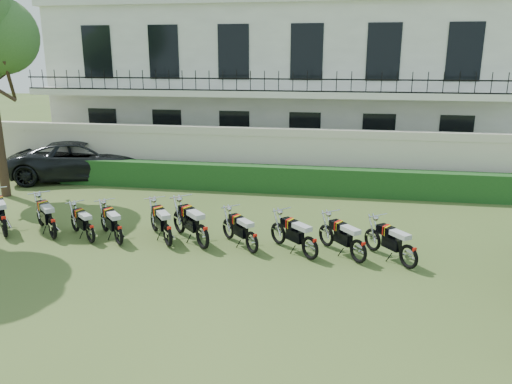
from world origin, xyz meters
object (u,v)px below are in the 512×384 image
motorcycle_1 (52,223)px  motorcycle_9 (409,251)px  motorcycle_2 (90,229)px  motorcycle_8 (359,246)px  suv (85,160)px  motorcycle_5 (202,231)px  motorcycle_6 (252,237)px  motorcycle_0 (3,220)px  motorcycle_3 (118,230)px  motorcycle_7 (310,242)px  motorcycle_4 (168,230)px

motorcycle_1 → motorcycle_9: (9.54, -0.36, -0.03)m
motorcycle_2 → motorcycle_8: motorcycle_8 is taller
motorcycle_8 → suv: size_ratio=0.26×
motorcycle_1 → motorcycle_5: (4.32, 0.01, 0.03)m
motorcycle_1 → motorcycle_8: bearing=-47.0°
motorcycle_9 → suv: suv is taller
motorcycle_8 → motorcycle_9: same height
motorcycle_6 → motorcycle_8: (2.70, -0.16, 0.01)m
motorcycle_0 → motorcycle_1: (1.42, 0.11, -0.03)m
motorcycle_2 → motorcycle_3: size_ratio=0.94×
motorcycle_0 → motorcycle_7: size_ratio=1.15×
motorcycle_0 → suv: suv is taller
motorcycle_6 → motorcycle_9: size_ratio=0.92×
motorcycle_5 → motorcycle_9: bearing=-47.0°
motorcycle_0 → motorcycle_6: bearing=-42.5°
motorcycle_0 → motorcycle_6: motorcycle_0 is taller
motorcycle_8 → motorcycle_9: size_ratio=0.98×
motorcycle_7 → motorcycle_8: 1.19m
motorcycle_0 → motorcycle_6: size_ratio=1.15×
motorcycle_0 → motorcycle_7: motorcycle_0 is taller
motorcycle_0 → suv: 7.01m
motorcycle_8 → suv: suv is taller
motorcycle_2 → motorcycle_4: 2.18m
motorcycle_2 → motorcycle_5: bearing=-46.8°
motorcycle_5 → suv: size_ratio=0.28×
motorcycle_3 → motorcycle_7: size_ratio=1.01×
motorcycle_2 → motorcycle_4: motorcycle_4 is taller
motorcycle_0 → motorcycle_9: size_ratio=1.06×
motorcycle_3 → motorcycle_2: bearing=135.6°
motorcycle_8 → motorcycle_2: bearing=139.4°
motorcycle_1 → motorcycle_5: size_ratio=0.92×
motorcycle_4 → motorcycle_5: 0.97m
motorcycle_5 → motorcycle_9: motorcycle_5 is taller
motorcycle_0 → motorcycle_8: size_ratio=1.08×
motorcycle_2 → motorcycle_6: size_ratio=0.95×
motorcycle_1 → motorcycle_8: (8.36, -0.22, -0.03)m
motorcycle_4 → motorcycle_5: (0.97, -0.01, 0.04)m
motorcycle_6 → motorcycle_0: bearing=138.4°
motorcycle_4 → motorcycle_8: (5.01, -0.24, -0.02)m
motorcycle_2 → motorcycle_7: (6.00, -0.13, 0.04)m
motorcycle_2 → motorcycle_6: 4.48m
motorcycle_5 → motorcycle_2: bearing=138.7°
motorcycle_8 → motorcycle_3: bearing=139.5°
motorcycle_2 → motorcycle_0: bearing=132.0°
motorcycle_3 → motorcycle_7: (5.16, -0.10, 0.01)m
motorcycle_4 → motorcycle_9: motorcycle_4 is taller
motorcycle_7 → motorcycle_9: 2.38m
motorcycle_1 → motorcycle_9: motorcycle_1 is taller
motorcycle_6 → motorcycle_7: motorcycle_7 is taller
motorcycle_4 → motorcycle_6: (2.31, -0.07, -0.03)m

